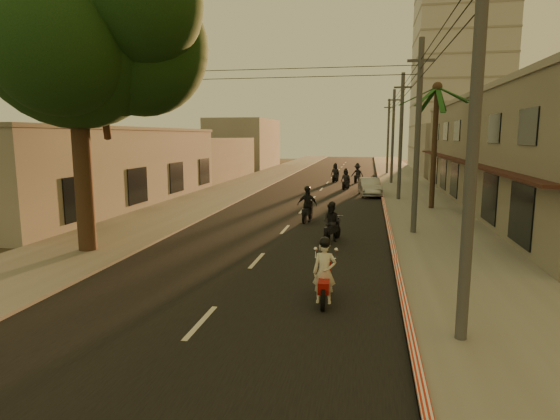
# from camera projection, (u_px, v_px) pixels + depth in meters

# --- Properties ---
(ground) EXTENTS (160.00, 160.00, 0.00)m
(ground) POSITION_uv_depth(u_px,v_px,m) (243.00, 276.00, 15.63)
(ground) COLOR #383023
(ground) RESTS_ON ground
(road) EXTENTS (10.00, 140.00, 0.02)m
(road) POSITION_uv_depth(u_px,v_px,m) (313.00, 198.00, 35.03)
(road) COLOR black
(road) RESTS_ON ground
(sidewalk_right) EXTENTS (5.00, 140.00, 0.12)m
(sidewalk_right) POSITION_uv_depth(u_px,v_px,m) (417.00, 200.00, 33.64)
(sidewalk_right) COLOR slate
(sidewalk_right) RESTS_ON ground
(sidewalk_left) EXTENTS (5.00, 140.00, 0.12)m
(sidewalk_left) POSITION_uv_depth(u_px,v_px,m) (218.00, 195.00, 36.41)
(sidewalk_left) COLOR slate
(sidewalk_left) RESTS_ON ground
(curb_stripe) EXTENTS (0.20, 60.00, 0.20)m
(curb_stripe) POSITION_uv_depth(u_px,v_px,m) (385.00, 209.00, 29.23)
(curb_stripe) COLOR red
(curb_stripe) RESTS_ON ground
(shophouse_row) EXTENTS (8.80, 34.20, 7.30)m
(shophouse_row) POSITION_uv_depth(u_px,v_px,m) (527.00, 152.00, 29.94)
(shophouse_row) COLOR gray
(shophouse_row) RESTS_ON ground
(left_building) EXTENTS (8.20, 24.20, 5.20)m
(left_building) POSITION_uv_depth(u_px,v_px,m) (96.00, 167.00, 31.39)
(left_building) COLOR gray
(left_building) RESTS_ON ground
(distant_tower) EXTENTS (12.10, 12.10, 28.00)m
(distant_tower) POSITION_uv_depth(u_px,v_px,m) (460.00, 67.00, 64.80)
(distant_tower) COLOR #B7B5B2
(distant_tower) RESTS_ON ground
(broadleaf_tree) EXTENTS (9.60, 8.70, 12.10)m
(broadleaf_tree) POSITION_uv_depth(u_px,v_px,m) (85.00, 33.00, 17.60)
(broadleaf_tree) COLOR black
(broadleaf_tree) RESTS_ON ground
(palm_tree) EXTENTS (5.00, 5.00, 8.20)m
(palm_tree) POSITION_uv_depth(u_px,v_px,m) (437.00, 94.00, 28.55)
(palm_tree) COLOR black
(palm_tree) RESTS_ON ground
(utility_poles) EXTENTS (1.20, 48.26, 9.00)m
(utility_poles) POSITION_uv_depth(u_px,v_px,m) (402.00, 109.00, 32.86)
(utility_poles) COLOR #38383A
(utility_poles) RESTS_ON ground
(filler_right) EXTENTS (8.00, 14.00, 6.00)m
(filler_right) POSITION_uv_depth(u_px,v_px,m) (454.00, 150.00, 56.23)
(filler_right) COLOR gray
(filler_right) RESTS_ON ground
(filler_left_near) EXTENTS (8.00, 14.00, 4.40)m
(filler_left_near) POSITION_uv_depth(u_px,v_px,m) (201.00, 158.00, 50.86)
(filler_left_near) COLOR gray
(filler_left_near) RESTS_ON ground
(filler_left_far) EXTENTS (8.00, 14.00, 7.00)m
(filler_left_far) POSITION_uv_depth(u_px,v_px,m) (244.00, 144.00, 68.11)
(filler_left_far) COLOR gray
(filler_left_far) RESTS_ON ground
(scooter_red) EXTENTS (0.74, 1.94, 1.91)m
(scooter_red) POSITION_uv_depth(u_px,v_px,m) (324.00, 274.00, 13.05)
(scooter_red) COLOR black
(scooter_red) RESTS_ON ground
(scooter_mid_a) EXTENTS (1.20, 1.80, 1.82)m
(scooter_mid_a) POSITION_uv_depth(u_px,v_px,m) (332.00, 223.00, 20.65)
(scooter_mid_a) COLOR black
(scooter_mid_a) RESTS_ON ground
(scooter_mid_b) EXTENTS (1.20, 2.02, 1.99)m
(scooter_mid_b) POSITION_uv_depth(u_px,v_px,m) (307.00, 206.00, 25.41)
(scooter_mid_b) COLOR black
(scooter_mid_b) RESTS_ON ground
(scooter_far_a) EXTENTS (1.12, 1.85, 1.86)m
(scooter_far_a) POSITION_uv_depth(u_px,v_px,m) (346.00, 180.00, 40.86)
(scooter_far_a) COLOR black
(scooter_far_a) RESTS_ON ground
(scooter_far_b) EXTENTS (1.54, 1.97, 1.98)m
(scooter_far_b) POSITION_uv_depth(u_px,v_px,m) (357.00, 174.00, 46.68)
(scooter_far_b) COLOR black
(scooter_far_b) RESTS_ON ground
(parked_car) EXTENTS (2.43, 4.57, 1.40)m
(parked_car) POSITION_uv_depth(u_px,v_px,m) (370.00, 187.00, 36.40)
(parked_car) COLOR #A4A6AC
(parked_car) RESTS_ON ground
(scooter_far_c) EXTENTS (1.13, 1.94, 1.93)m
(scooter_far_c) POSITION_uv_depth(u_px,v_px,m) (335.00, 173.00, 47.25)
(scooter_far_c) COLOR black
(scooter_far_c) RESTS_ON ground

